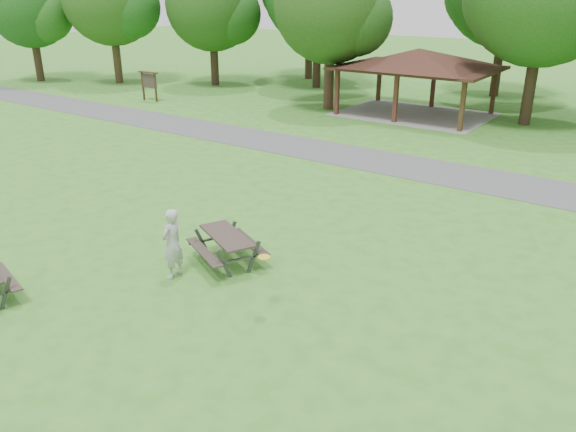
{
  "coord_description": "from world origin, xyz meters",
  "views": [
    {
      "loc": [
        8.9,
        -7.21,
        6.85
      ],
      "look_at": [
        1.0,
        4.0,
        1.3
      ],
      "focal_mm": 35.0,
      "sensor_mm": 36.0,
      "label": 1
    }
  ],
  "objects": [
    {
      "name": "pavilion",
      "position": [
        -4.0,
        24.0,
        3.06
      ],
      "size": [
        8.6,
        7.01,
        3.76
      ],
      "color": "#3D1F16",
      "rests_on": "ground"
    },
    {
      "name": "asphalt_path",
      "position": [
        0.0,
        14.0,
        0.01
      ],
      "size": [
        120.0,
        3.2,
        0.02
      ],
      "primitive_type": "cube",
      "color": "#4A4A4C",
      "rests_on": "ground"
    },
    {
      "name": "tree_row_b",
      "position": [
        -20.92,
        25.53,
        5.67
      ],
      "size": [
        7.14,
        6.8,
        9.28
      ],
      "color": "black",
      "rests_on": "ground"
    },
    {
      "name": "tree_row_d",
      "position": [
        -8.92,
        22.53,
        5.77
      ],
      "size": [
        6.93,
        6.6,
        9.27
      ],
      "color": "#2F2015",
      "rests_on": "ground"
    },
    {
      "name": "notice_board",
      "position": [
        -20.0,
        18.0,
        1.31
      ],
      "size": [
        1.6,
        0.3,
        1.88
      ],
      "color": "#332012",
      "rests_on": "ground"
    },
    {
      "name": "tree_flank_left",
      "position": [
        -33.92,
        19.03,
        5.53
      ],
      "size": [
        6.72,
        6.4,
        8.93
      ],
      "color": "black",
      "rests_on": "ground"
    },
    {
      "name": "picnic_table_middle",
      "position": [
        -0.23,
        2.93,
        0.63
      ],
      "size": [
        2.48,
        2.3,
        0.86
      ],
      "color": "#2F2522",
      "rests_on": "ground"
    },
    {
      "name": "ground",
      "position": [
        0.0,
        0.0,
        0.0
      ],
      "size": [
        160.0,
        160.0,
        0.0
      ],
      "primitive_type": "plane",
      "color": "#357722",
      "rests_on": "ground"
    },
    {
      "name": "frisbee_in_flight",
      "position": [
        2.07,
        1.56,
        1.38
      ],
      "size": [
        0.29,
        0.29,
        0.02
      ],
      "color": "gold",
      "rests_on": "ground"
    },
    {
      "name": "frisbee_thrower",
      "position": [
        -0.86,
        1.57,
        0.92
      ],
      "size": [
        0.51,
        0.72,
        1.85
      ],
      "primitive_type": "imported",
      "rotation": [
        0.0,
        0.0,
        -1.47
      ],
      "color": "#ADADB0",
      "rests_on": "ground"
    }
  ]
}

